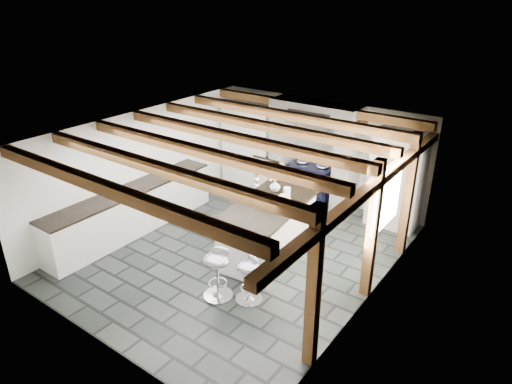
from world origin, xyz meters
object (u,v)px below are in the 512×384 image
Objects in this scene: bar_stool_far at (217,267)px; bar_stool_near at (250,273)px; kitchen_island at (269,228)px; range_cooker at (311,183)px.

bar_stool_near is at bearing 1.75° from bar_stool_far.
bar_stool_far is (-0.46, -0.22, 0.05)m from bar_stool_near.
bar_stool_near is (0.54, -1.31, -0.03)m from kitchen_island.
kitchen_island is (0.47, -2.40, 0.06)m from range_cooker.
bar_stool_far is at bearing -93.09° from kitchen_island.
range_cooker is 1.25× the size of bar_stool_near.
range_cooker is at bearing 125.97° from bar_stool_near.
kitchen_island reaches higher than range_cooker.
bar_stool_far reaches higher than bar_stool_near.
range_cooker is 3.85m from bar_stool_near.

